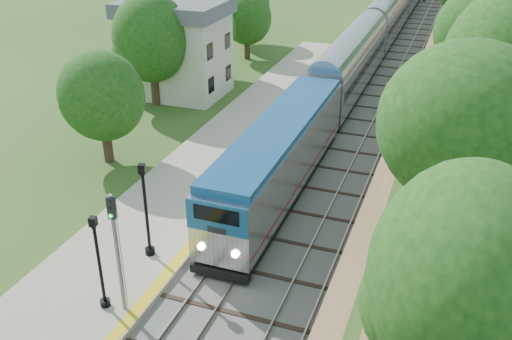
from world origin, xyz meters
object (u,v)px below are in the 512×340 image
(train, at_px, (387,20))
(lamppost_far, at_px, (147,216))
(signal_gantry, at_px, (410,0))
(signal_platform, at_px, (116,241))
(station_building, at_px, (176,48))
(signal_farside, at_px, (399,127))
(lamppost_mid, at_px, (100,268))

(train, xyz_separation_m, lamppost_far, (-3.86, -48.25, 0.30))
(train, bearing_deg, signal_gantry, -12.85)
(signal_platform, bearing_deg, train, 86.82)
(signal_gantry, bearing_deg, lamppost_far, -97.56)
(signal_platform, bearing_deg, lamppost_far, 103.91)
(train, height_order, lamppost_far, lamppost_far)
(station_building, relative_size, signal_gantry, 1.02)
(signal_farside, bearing_deg, lamppost_mid, -123.27)
(station_building, height_order, signal_platform, station_building)
(signal_platform, bearing_deg, station_building, 112.67)
(station_building, relative_size, signal_platform, 1.55)
(signal_gantry, height_order, signal_farside, signal_farside)
(train, distance_m, lamppost_mid, 52.41)
(station_building, xyz_separation_m, train, (14.00, 25.55, -1.83))
(train, xyz_separation_m, signal_farside, (6.20, -37.11, 1.97))
(station_building, bearing_deg, lamppost_mid, -69.03)
(lamppost_far, bearing_deg, signal_platform, -76.09)
(signal_gantry, distance_m, signal_farside, 36.74)
(lamppost_mid, height_order, signal_platform, signal_platform)
(signal_platform, bearing_deg, lamppost_mid, -169.56)
(station_building, height_order, signal_farside, station_building)
(signal_gantry, bearing_deg, lamppost_mid, -96.86)
(station_building, bearing_deg, train, 61.29)
(signal_platform, relative_size, signal_farside, 0.82)
(station_building, distance_m, train, 29.19)
(train, relative_size, lamppost_far, 20.31)
(lamppost_mid, distance_m, signal_platform, 1.67)
(train, height_order, signal_farside, signal_farside)
(station_building, xyz_separation_m, signal_farside, (20.20, -11.55, 0.14))
(station_building, bearing_deg, signal_farside, -29.76)
(signal_gantry, xyz_separation_m, lamppost_far, (-6.33, -47.69, -2.25))
(lamppost_far, xyz_separation_m, signal_platform, (0.96, -3.87, 1.22))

